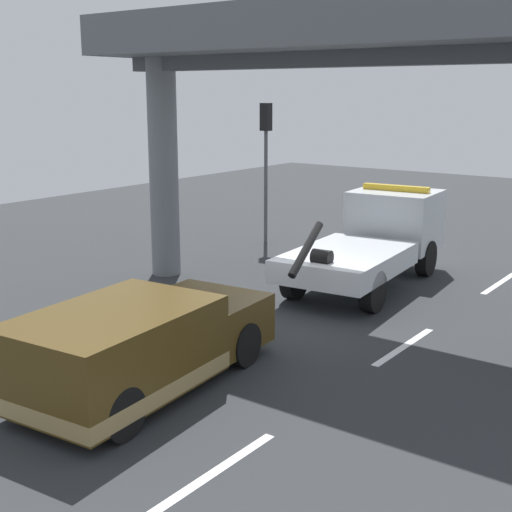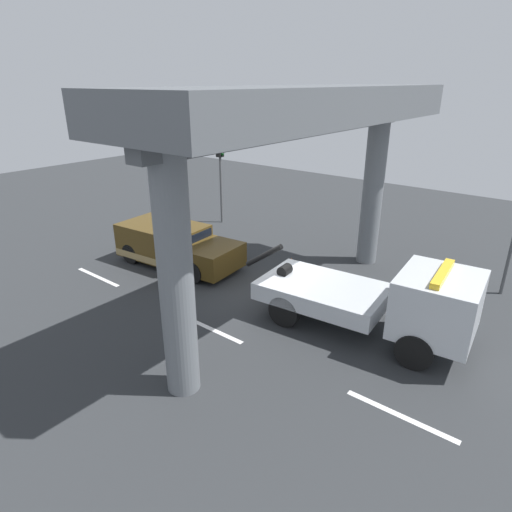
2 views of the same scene
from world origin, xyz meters
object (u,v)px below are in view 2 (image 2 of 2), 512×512
Objects in this scene: towed_van_green at (174,246)px; traffic_light_near at (220,163)px; tow_truck_white at (385,300)px; traffic_light_far at (378,184)px; traffic_cone_orange at (291,266)px.

traffic_light_near is (-2.30, 5.36, 2.40)m from towed_van_green.
traffic_light_far reaches higher than tow_truck_white.
traffic_light_far is 4.72m from traffic_cone_orange.
traffic_light_near is 7.86m from traffic_cone_orange.
traffic_light_near is 6.97× the size of traffic_cone_orange.
traffic_light_far reaches higher than traffic_light_near.
towed_van_green is 8.58× the size of traffic_cone_orange.
tow_truck_white is at bearing -24.58° from traffic_cone_orange.
tow_truck_white is 6.30m from traffic_light_far.
traffic_light_far is (8.50, -0.00, 0.06)m from traffic_light_near.
tow_truck_white reaches higher than traffic_cone_orange.
tow_truck_white is 11.72× the size of traffic_cone_orange.
tow_truck_white is at bearing -25.17° from traffic_light_near.
traffic_light_near reaches higher than towed_van_green.
tow_truck_white is 1.68× the size of traffic_light_near.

